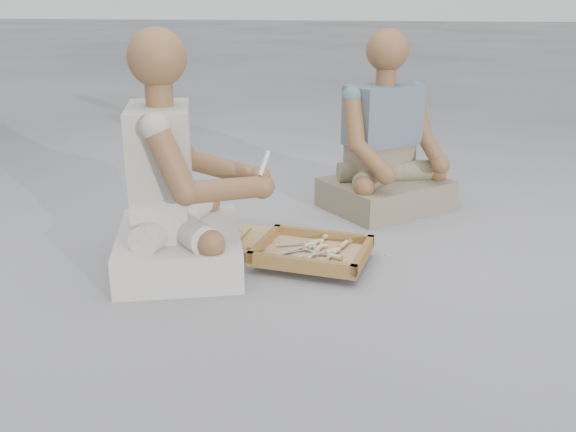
% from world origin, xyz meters
% --- Properties ---
extents(ground, '(60.00, 60.00, 0.00)m').
position_xyz_m(ground, '(0.00, 0.00, 0.00)').
color(ground, '#999A9F').
rests_on(ground, ground).
extents(carved_panel, '(0.58, 0.42, 0.04)m').
position_xyz_m(carved_panel, '(-0.20, 0.49, 0.02)').
color(carved_panel, olive).
rests_on(carved_panel, ground).
extents(tool_tray, '(0.53, 0.45, 0.06)m').
position_xyz_m(tool_tray, '(-0.00, 0.32, 0.06)').
color(tool_tray, brown).
rests_on(tool_tray, carved_panel).
extents(chisel_0, '(0.16, 0.18, 0.02)m').
position_xyz_m(chisel_0, '(-0.03, 0.35, 0.07)').
color(chisel_0, white).
rests_on(chisel_0, tool_tray).
extents(chisel_1, '(0.09, 0.21, 0.02)m').
position_xyz_m(chisel_1, '(0.13, 0.37, 0.07)').
color(chisel_1, white).
rests_on(chisel_1, tool_tray).
extents(chisel_2, '(0.09, 0.21, 0.02)m').
position_xyz_m(chisel_2, '(0.04, 0.48, 0.08)').
color(chisel_2, white).
rests_on(chisel_2, tool_tray).
extents(chisel_3, '(0.21, 0.11, 0.02)m').
position_xyz_m(chisel_3, '(0.09, 0.27, 0.07)').
color(chisel_3, white).
rests_on(chisel_3, tool_tray).
extents(chisel_4, '(0.20, 0.13, 0.02)m').
position_xyz_m(chisel_4, '(0.01, 0.35, 0.07)').
color(chisel_4, white).
rests_on(chisel_4, tool_tray).
extents(chisel_5, '(0.21, 0.09, 0.02)m').
position_xyz_m(chisel_5, '(-0.02, 0.41, 0.07)').
color(chisel_5, white).
rests_on(chisel_5, tool_tray).
extents(chisel_6, '(0.07, 0.22, 0.02)m').
position_xyz_m(chisel_6, '(0.02, 0.32, 0.07)').
color(chisel_6, white).
rests_on(chisel_6, tool_tray).
extents(chisel_7, '(0.13, 0.20, 0.02)m').
position_xyz_m(chisel_7, '(0.16, 0.46, 0.07)').
color(chisel_7, white).
rests_on(chisel_7, tool_tray).
extents(chisel_8, '(0.19, 0.14, 0.02)m').
position_xyz_m(chisel_8, '(0.07, 0.30, 0.07)').
color(chisel_8, white).
rests_on(chisel_8, tool_tray).
extents(wood_chip_0, '(0.02, 0.02, 0.00)m').
position_xyz_m(wood_chip_0, '(-0.00, 0.50, 0.00)').
color(wood_chip_0, tan).
rests_on(wood_chip_0, ground).
extents(wood_chip_1, '(0.02, 0.02, 0.00)m').
position_xyz_m(wood_chip_1, '(0.22, 0.61, 0.00)').
color(wood_chip_1, tan).
rests_on(wood_chip_1, ground).
extents(wood_chip_2, '(0.02, 0.02, 0.00)m').
position_xyz_m(wood_chip_2, '(0.24, 0.64, 0.00)').
color(wood_chip_2, tan).
rests_on(wood_chip_2, ground).
extents(wood_chip_3, '(0.02, 0.02, 0.00)m').
position_xyz_m(wood_chip_3, '(0.30, 0.48, 0.00)').
color(wood_chip_3, tan).
rests_on(wood_chip_3, ground).
extents(wood_chip_4, '(0.02, 0.02, 0.00)m').
position_xyz_m(wood_chip_4, '(0.00, 0.64, 0.00)').
color(wood_chip_4, tan).
rests_on(wood_chip_4, ground).
extents(wood_chip_5, '(0.02, 0.02, 0.00)m').
position_xyz_m(wood_chip_5, '(-0.29, 0.37, 0.00)').
color(wood_chip_5, tan).
rests_on(wood_chip_5, ground).
extents(wood_chip_6, '(0.02, 0.02, 0.00)m').
position_xyz_m(wood_chip_6, '(0.17, 0.34, 0.00)').
color(wood_chip_6, tan).
rests_on(wood_chip_6, ground).
extents(wood_chip_7, '(0.02, 0.02, 0.00)m').
position_xyz_m(wood_chip_7, '(0.33, 0.48, 0.00)').
color(wood_chip_7, tan).
rests_on(wood_chip_7, ground).
extents(wood_chip_8, '(0.02, 0.02, 0.00)m').
position_xyz_m(wood_chip_8, '(-0.26, 0.46, 0.00)').
color(wood_chip_8, tan).
rests_on(wood_chip_8, ground).
extents(craftsman, '(0.76, 0.78, 1.02)m').
position_xyz_m(craftsman, '(-0.58, 0.21, 0.35)').
color(craftsman, beige).
rests_on(craftsman, ground).
extents(companion, '(0.80, 0.78, 0.97)m').
position_xyz_m(companion, '(0.30, 1.20, 0.32)').
color(companion, gray).
rests_on(companion, ground).
extents(mobile_phone, '(0.06, 0.05, 0.10)m').
position_xyz_m(mobile_phone, '(-0.20, 0.25, 0.48)').
color(mobile_phone, white).
rests_on(mobile_phone, craftsman).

